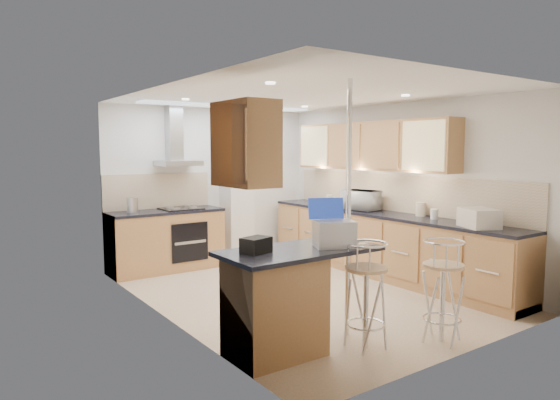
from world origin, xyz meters
TOP-DOWN VIEW (x-y plane):
  - ground at (0.00, 0.00)m, footprint 4.80×4.80m
  - room_shell at (0.32, 0.38)m, footprint 3.64×4.84m
  - right_counter at (1.50, 0.00)m, footprint 0.63×4.40m
  - back_counter at (-0.95, 2.10)m, footprint 1.70×0.63m
  - peninsula at (-1.12, -1.45)m, footprint 1.47×0.72m
  - microwave at (1.48, 0.42)m, footprint 0.45×0.59m
  - laptop at (-0.81, -1.57)m, footprint 0.43×0.39m
  - bag at (-1.54, -1.37)m, footprint 0.29×0.24m
  - bar_stool_near at (-0.61, -1.79)m, footprint 0.52×0.52m
  - bar_stool_end at (0.09, -2.10)m, footprint 0.57×0.57m
  - jar_a at (1.54, 0.88)m, footprint 0.15×0.15m
  - jar_b at (1.56, 1.23)m, footprint 0.11×0.11m
  - jar_c at (1.66, -0.55)m, footprint 0.17×0.17m
  - jar_d at (1.56, -0.85)m, footprint 0.10×0.10m
  - bread_bin at (1.41, -1.60)m, footprint 0.48×0.53m
  - kettle at (-1.46, 2.08)m, footprint 0.16×0.16m

SIDE VIEW (x-z plane):
  - ground at x=0.00m, z-range 0.00..0.00m
  - back_counter at x=-0.95m, z-range 0.00..0.92m
  - right_counter at x=1.50m, z-range 0.00..0.92m
  - peninsula at x=-1.12m, z-range 0.01..0.95m
  - bar_stool_end at x=0.09m, z-range 0.00..0.99m
  - bar_stool_near at x=-0.61m, z-range 0.00..1.00m
  - jar_d at x=1.56m, z-range 0.92..1.05m
  - jar_b at x=1.56m, z-range 0.92..1.08m
  - bag at x=-1.54m, z-range 0.94..1.07m
  - jar_c at x=1.66m, z-range 0.92..1.11m
  - jar_a at x=1.54m, z-range 0.92..1.11m
  - kettle at x=-1.46m, z-range 0.92..1.14m
  - bread_bin at x=1.41m, z-range 0.92..1.14m
  - laptop at x=-0.81m, z-range 0.94..1.18m
  - microwave at x=1.48m, z-range 0.92..1.21m
  - room_shell at x=0.32m, z-range 0.29..2.80m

